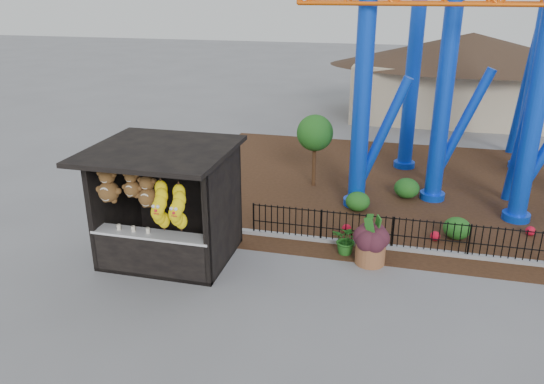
% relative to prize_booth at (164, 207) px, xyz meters
% --- Properties ---
extents(ground, '(120.00, 120.00, 0.00)m').
position_rel_prize_booth_xyz_m(ground, '(3.00, -0.90, -1.54)').
color(ground, slate).
rests_on(ground, ground).
extents(mulch_bed, '(18.00, 12.00, 0.02)m').
position_rel_prize_booth_xyz_m(mulch_bed, '(7.00, 7.10, -1.53)').
color(mulch_bed, '#331E11').
rests_on(mulch_bed, ground).
extents(curb, '(18.00, 0.18, 0.12)m').
position_rel_prize_booth_xyz_m(curb, '(7.00, 2.10, -1.48)').
color(curb, gray).
rests_on(curb, ground).
extents(prize_booth, '(3.50, 3.40, 3.12)m').
position_rel_prize_booth_xyz_m(prize_booth, '(0.00, 0.00, 0.00)').
color(prize_booth, black).
rests_on(prize_booth, ground).
extents(picket_fence, '(12.20, 0.06, 1.00)m').
position_rel_prize_booth_xyz_m(picket_fence, '(7.90, 2.10, -1.04)').
color(picket_fence, black).
rests_on(picket_fence, ground).
extents(roller_coaster, '(11.00, 6.37, 10.82)m').
position_rel_prize_booth_xyz_m(roller_coaster, '(8.11, 7.33, 4.90)').
color(roller_coaster, blue).
rests_on(roller_coaster, ground).
extents(terracotta_planter, '(0.84, 0.84, 0.63)m').
position_rel_prize_booth_xyz_m(terracotta_planter, '(5.26, 1.17, -1.23)').
color(terracotta_planter, brown).
rests_on(terracotta_planter, ground).
extents(planter_foliage, '(0.70, 0.70, 0.64)m').
position_rel_prize_booth_xyz_m(planter_foliage, '(5.26, 1.17, -0.59)').
color(planter_foliage, '#37161F').
rests_on(planter_foliage, terracotta_planter).
extents(potted_plant, '(0.94, 0.88, 0.85)m').
position_rel_prize_booth_xyz_m(potted_plant, '(4.60, 1.55, -1.12)').
color(potted_plant, '#245C1B').
rests_on(potted_plant, ground).
extents(landscaping, '(7.86, 4.04, 0.69)m').
position_rel_prize_booth_xyz_m(landscaping, '(6.89, 4.71, -1.23)').
color(landscaping, '#1D5519').
rests_on(landscaping, mulch_bed).
extents(pavilion, '(15.00, 15.00, 4.80)m').
position_rel_prize_booth_xyz_m(pavilion, '(9.00, 19.10, 1.52)').
color(pavilion, '#BFAD8C').
rests_on(pavilion, ground).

